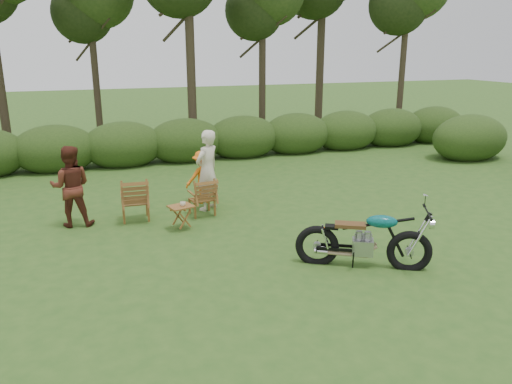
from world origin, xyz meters
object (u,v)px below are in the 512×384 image
object	(u,v)px
adult_a	(208,209)
child	(203,202)
motorcycle	(361,266)
adult_b	(75,225)
lawn_chair_left	(136,220)
cup	(183,204)
lawn_chair_right	(202,214)
side_table	(181,217)

from	to	relation	value
adult_a	child	world-z (taller)	adult_a
motorcycle	adult_b	xyz separation A→B (m)	(-4.61, 3.85, 0.00)
lawn_chair_left	cup	distance (m)	1.38
lawn_chair_right	adult_b	distance (m)	2.71
cup	adult_a	bearing A→B (deg)	53.68
motorcycle	child	distance (m)	4.78
adult_b	lawn_chair_right	bearing A→B (deg)	-176.90
motorcycle	lawn_chair_left	distance (m)	5.03
adult_a	lawn_chair_left	bearing A→B (deg)	-29.68
cup	adult_b	size ratio (longest dim) A/B	0.07
lawn_chair_left	adult_a	distance (m)	1.68
adult_a	adult_b	distance (m)	2.93
lawn_chair_right	adult_a	world-z (taller)	adult_a
lawn_chair_left	adult_b	size ratio (longest dim) A/B	0.55
side_table	child	bearing A→B (deg)	62.07
lawn_chair_left	side_table	distance (m)	1.26
lawn_chair_right	adult_a	size ratio (longest dim) A/B	0.46
cup	adult_b	world-z (taller)	adult_b
adult_b	cup	bearing A→B (deg)	162.50
side_table	adult_b	xyz separation A→B (m)	(-2.08, 1.01, -0.25)
adult_b	lawn_chair_left	bearing A→B (deg)	-175.52
motorcycle	adult_a	distance (m)	4.28
lawn_chair_left	child	world-z (taller)	child
cup	child	xyz separation A→B (m)	(0.83, 1.65, -0.55)
motorcycle	child	size ratio (longest dim) A/B	1.70
adult_a	lawn_chair_right	bearing A→B (deg)	20.26
adult_a	cup	bearing A→B (deg)	18.10
adult_b	child	size ratio (longest dim) A/B	1.34
motorcycle	lawn_chair_right	xyz separation A→B (m)	(-1.90, 3.60, 0.00)
adult_a	child	bearing A→B (deg)	-127.04
lawn_chair_right	adult_a	distance (m)	0.41
child	adult_b	bearing A→B (deg)	3.38
lawn_chair_left	adult_a	size ratio (longest dim) A/B	0.51
lawn_chair_right	child	distance (m)	0.91
side_table	cup	distance (m)	0.30
cup	child	bearing A→B (deg)	63.30
motorcycle	lawn_chair_left	xyz separation A→B (m)	(-3.34, 3.76, 0.00)
lawn_chair_right	adult_b	xyz separation A→B (m)	(-2.70, 0.25, 0.00)
cup	lawn_chair_right	bearing A→B (deg)	52.78
motorcycle	side_table	xyz separation A→B (m)	(-2.53, 2.84, 0.25)
adult_b	child	world-z (taller)	adult_b
adult_b	child	distance (m)	3.01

